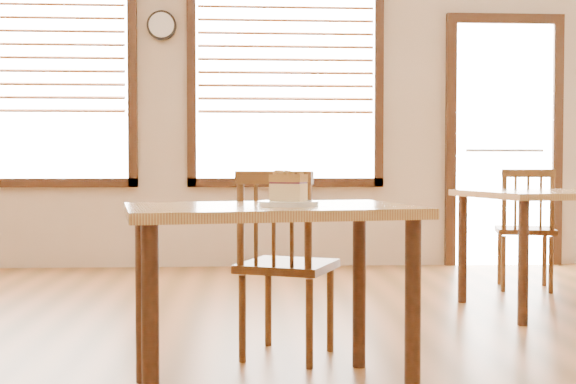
{
  "coord_description": "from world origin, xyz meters",
  "views": [
    {
      "loc": [
        -0.06,
        -2.51,
        0.9
      ],
      "look_at": [
        0.11,
        0.29,
        0.8
      ],
      "focal_mm": 45.0,
      "sensor_mm": 36.0,
      "label": 1
    }
  ],
  "objects_px": {
    "cafe_chair_second": "(525,228)",
    "cafe_table_main": "(269,234)",
    "wall_clock": "(162,25)",
    "plate": "(288,204)",
    "cake_slice": "(288,187)",
    "cafe_chair_main": "(285,263)",
    "cafe_table_second": "(572,205)"
  },
  "relations": [
    {
      "from": "cafe_table_main",
      "to": "cafe_chair_main",
      "type": "bearing_deg",
      "value": 70.1
    },
    {
      "from": "cafe_chair_main",
      "to": "plate",
      "type": "height_order",
      "value": "cafe_chair_main"
    },
    {
      "from": "cafe_chair_main",
      "to": "plate",
      "type": "relative_size",
      "value": 3.84
    },
    {
      "from": "cafe_table_second",
      "to": "cafe_table_main",
      "type": "bearing_deg",
      "value": -151.29
    },
    {
      "from": "cafe_table_main",
      "to": "cafe_chair_second",
      "type": "distance_m",
      "value": 3.05
    },
    {
      "from": "cafe_chair_second",
      "to": "cafe_table_main",
      "type": "bearing_deg",
      "value": 65.41
    },
    {
      "from": "cafe_chair_second",
      "to": "plate",
      "type": "bearing_deg",
      "value": 67.03
    },
    {
      "from": "cafe_chair_main",
      "to": "cafe_table_second",
      "type": "xyz_separation_m",
      "value": [
        1.89,
        1.09,
        0.21
      ]
    },
    {
      "from": "wall_clock",
      "to": "cafe_chair_second",
      "type": "bearing_deg",
      "value": -25.1
    },
    {
      "from": "cafe_chair_second",
      "to": "cake_slice",
      "type": "bearing_deg",
      "value": 67.01
    },
    {
      "from": "wall_clock",
      "to": "cafe_table_main",
      "type": "distance_m",
      "value": 4.03
    },
    {
      "from": "wall_clock",
      "to": "cake_slice",
      "type": "height_order",
      "value": "wall_clock"
    },
    {
      "from": "wall_clock",
      "to": "plate",
      "type": "relative_size",
      "value": 1.12
    },
    {
      "from": "cafe_chair_main",
      "to": "cafe_chair_second",
      "type": "xyz_separation_m",
      "value": [
        1.86,
        1.8,
        0.0
      ]
    },
    {
      "from": "wall_clock",
      "to": "cafe_table_main",
      "type": "bearing_deg",
      "value": -77.11
    },
    {
      "from": "cafe_table_second",
      "to": "wall_clock",
      "type": "bearing_deg",
      "value": 133.48
    },
    {
      "from": "cafe_chair_second",
      "to": "cake_slice",
      "type": "xyz_separation_m",
      "value": [
        -1.88,
        -2.39,
        0.37
      ]
    },
    {
      "from": "cake_slice",
      "to": "cafe_chair_second",
      "type": "bearing_deg",
      "value": 75.03
    },
    {
      "from": "cafe_table_main",
      "to": "cafe_chair_second",
      "type": "relative_size",
      "value": 1.35
    },
    {
      "from": "plate",
      "to": "cake_slice",
      "type": "relative_size",
      "value": 1.51
    },
    {
      "from": "plate",
      "to": "cafe_chair_second",
      "type": "bearing_deg",
      "value": 51.78
    },
    {
      "from": "plate",
      "to": "cake_slice",
      "type": "distance_m",
      "value": 0.07
    },
    {
      "from": "wall_clock",
      "to": "plate",
      "type": "bearing_deg",
      "value": -76.21
    },
    {
      "from": "wall_clock",
      "to": "cafe_chair_main",
      "type": "height_order",
      "value": "wall_clock"
    },
    {
      "from": "cafe_table_main",
      "to": "plate",
      "type": "height_order",
      "value": "plate"
    },
    {
      "from": "cafe_chair_main",
      "to": "cake_slice",
      "type": "distance_m",
      "value": 0.7
    },
    {
      "from": "cafe_chair_main",
      "to": "cake_slice",
      "type": "xyz_separation_m",
      "value": [
        -0.02,
        -0.59,
        0.37
      ]
    },
    {
      "from": "cafe_table_main",
      "to": "cake_slice",
      "type": "height_order",
      "value": "cake_slice"
    },
    {
      "from": "cafe_chair_second",
      "to": "wall_clock",
      "type": "bearing_deg",
      "value": -9.86
    },
    {
      "from": "cafe_table_second",
      "to": "cafe_chair_second",
      "type": "distance_m",
      "value": 0.74
    },
    {
      "from": "wall_clock",
      "to": "plate",
      "type": "distance_m",
      "value": 4.05
    },
    {
      "from": "wall_clock",
      "to": "cake_slice",
      "type": "bearing_deg",
      "value": -76.22
    }
  ]
}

